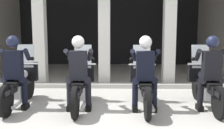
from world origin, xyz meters
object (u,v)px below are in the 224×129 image
object	(u,v)px
motorcycle_far_left	(20,83)
police_officer_far_right	(211,67)
motorcycle_far_right	(205,84)
police_officer_far_left	(14,66)
motorcycle_center_right	(143,85)
motorcycle_center_left	(81,84)
police_officer_center_right	(145,67)
police_officer_center_left	(79,67)

from	to	relation	value
motorcycle_far_left	police_officer_far_right	world-z (taller)	police_officer_far_right
motorcycle_far_right	police_officer_far_right	xyz separation A→B (m)	(-0.00, -0.28, 0.44)
police_officer_far_left	motorcycle_far_right	distance (m)	4.17
motorcycle_far_left	motorcycle_center_right	bearing A→B (deg)	2.28
police_officer_far_right	motorcycle_far_right	bearing A→B (deg)	99.75
motorcycle_far_right	police_officer_far_right	size ratio (longest dim) A/B	1.29
motorcycle_center_left	police_officer_center_right	xyz separation A→B (m)	(1.38, -0.32, 0.44)
motorcycle_center_left	police_officer_center_left	xyz separation A→B (m)	(-0.00, -0.28, 0.44)
police_officer_center_left	police_officer_center_right	xyz separation A→B (m)	(1.38, -0.03, 0.00)
police_officer_center_left	police_officer_center_right	bearing A→B (deg)	2.40
motorcycle_far_left	police_officer_far_right	bearing A→B (deg)	0.12
police_officer_far_left	police_officer_far_right	bearing A→B (deg)	4.04
police_officer_center_right	motorcycle_center_left	bearing A→B (deg)	170.58
motorcycle_far_left	motorcycle_far_right	bearing A→B (deg)	4.04
police_officer_center_right	motorcycle_far_right	world-z (taller)	police_officer_center_right
police_officer_center_left	police_officer_center_right	distance (m)	1.38
motorcycle_center_right	police_officer_center_right	distance (m)	0.52
motorcycle_center_left	police_officer_center_left	world-z (taller)	police_officer_center_left
police_officer_far_left	police_officer_far_right	size ratio (longest dim) A/B	1.00
motorcycle_far_left	motorcycle_center_right	size ratio (longest dim) A/B	1.00
motorcycle_far_left	police_officer_far_left	xyz separation A→B (m)	(-0.00, -0.28, 0.44)
motorcycle_center_left	police_officer_far_right	xyz separation A→B (m)	(2.75, -0.24, 0.44)
police_officer_far_left	motorcycle_center_left	size ratio (longest dim) A/B	0.78
police_officer_far_left	police_officer_far_right	world-z (taller)	same
police_officer_far_left	police_officer_far_right	xyz separation A→B (m)	(4.13, -0.04, 0.00)
police_officer_center_left	motorcycle_far_right	size ratio (longest dim) A/B	0.78
motorcycle_center_left	motorcycle_center_right	bearing A→B (deg)	2.40
police_officer_far_left	motorcycle_center_right	bearing A→B (deg)	8.17
motorcycle_far_right	police_officer_far_right	world-z (taller)	police_officer_far_right
police_officer_center_left	motorcycle_center_right	distance (m)	1.47
motorcycle_center_left	police_officer_far_right	distance (m)	2.80
motorcycle_far_left	motorcycle_center_left	distance (m)	1.38
motorcycle_center_right	motorcycle_far_right	xyz separation A→B (m)	(1.38, 0.07, 0.00)
motorcycle_far_left	police_officer_center_right	xyz separation A→B (m)	(2.75, -0.39, 0.44)
police_officer_far_left	police_officer_center_left	world-z (taller)	same
motorcycle_far_left	police_officer_center_left	xyz separation A→B (m)	(1.38, -0.36, 0.44)
motorcycle_far_right	police_officer_center_left	bearing A→B (deg)	-163.32
motorcycle_center_right	police_officer_center_right	world-z (taller)	police_officer_center_right
police_officer_center_right	police_officer_far_right	bearing A→B (deg)	6.55
motorcycle_far_left	police_officer_far_right	distance (m)	4.17
police_officer_far_left	motorcycle_center_left	xyz separation A→B (m)	(1.38, 0.21, -0.44)
police_officer_center_left	motorcycle_far_left	bearing A→B (deg)	169.15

